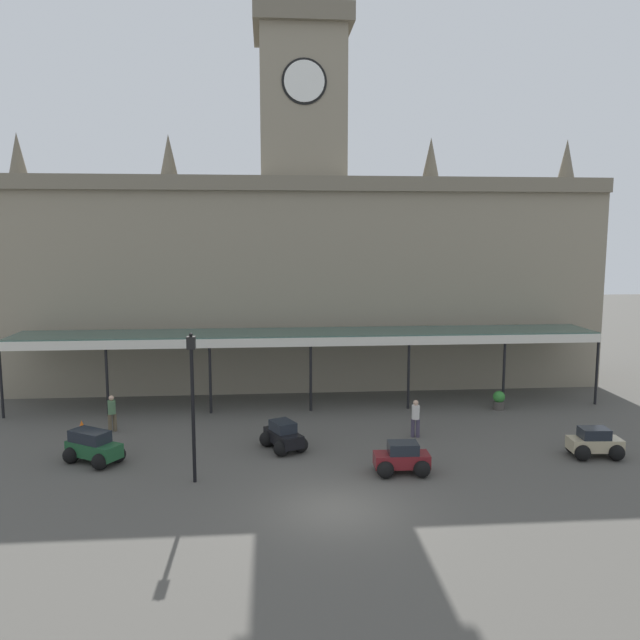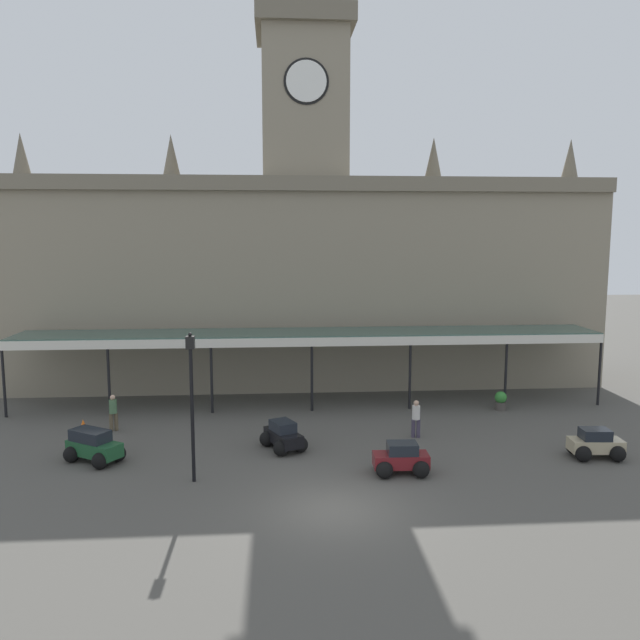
{
  "view_description": "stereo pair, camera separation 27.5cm",
  "coord_description": "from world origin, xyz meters",
  "px_view_note": "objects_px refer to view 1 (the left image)",
  "views": [
    {
      "loc": [
        -2.14,
        -19.32,
        8.85
      ],
      "look_at": [
        0.0,
        6.0,
        5.39
      ],
      "focal_mm": 35.37,
      "sensor_mm": 36.0,
      "label": 1
    },
    {
      "loc": [
        -1.87,
        -19.34,
        8.85
      ],
      "look_at": [
        0.0,
        6.0,
        5.39
      ],
      "focal_mm": 35.37,
      "sensor_mm": 36.0,
      "label": 2
    }
  ],
  "objects_px": {
    "car_black_sedan": "(283,438)",
    "pedestrian_near_entrance": "(416,417)",
    "car_maroon_sedan": "(402,460)",
    "victorian_lamppost": "(192,391)",
    "planter_near_kerb": "(499,400)",
    "car_green_estate": "(93,449)",
    "pedestrian_crossing_forecourt": "(112,412)",
    "car_beige_sedan": "(595,445)",
    "traffic_cone": "(82,426)"
  },
  "relations": [
    {
      "from": "car_black_sedan",
      "to": "pedestrian_near_entrance",
      "type": "distance_m",
      "value": 5.95
    },
    {
      "from": "car_maroon_sedan",
      "to": "victorian_lamppost",
      "type": "distance_m",
      "value": 8.12
    },
    {
      "from": "car_maroon_sedan",
      "to": "pedestrian_near_entrance",
      "type": "distance_m",
      "value": 4.42
    },
    {
      "from": "car_black_sedan",
      "to": "planter_near_kerb",
      "type": "distance_m",
      "value": 12.21
    },
    {
      "from": "car_black_sedan",
      "to": "car_green_estate",
      "type": "xyz_separation_m",
      "value": [
        -7.44,
        -0.91,
        0.06
      ]
    },
    {
      "from": "pedestrian_crossing_forecourt",
      "to": "victorian_lamppost",
      "type": "bearing_deg",
      "value": -55.07
    },
    {
      "from": "car_beige_sedan",
      "to": "car_maroon_sedan",
      "type": "bearing_deg",
      "value": -172.3
    },
    {
      "from": "car_green_estate",
      "to": "planter_near_kerb",
      "type": "xyz_separation_m",
      "value": [
        18.54,
        6.0,
        -0.07
      ]
    },
    {
      "from": "car_beige_sedan",
      "to": "victorian_lamppost",
      "type": "height_order",
      "value": "victorian_lamppost"
    },
    {
      "from": "pedestrian_near_entrance",
      "to": "traffic_cone",
      "type": "height_order",
      "value": "pedestrian_near_entrance"
    },
    {
      "from": "car_black_sedan",
      "to": "pedestrian_near_entrance",
      "type": "height_order",
      "value": "pedestrian_near_entrance"
    },
    {
      "from": "car_maroon_sedan",
      "to": "planter_near_kerb",
      "type": "relative_size",
      "value": 2.16
    },
    {
      "from": "car_black_sedan",
      "to": "car_maroon_sedan",
      "type": "relative_size",
      "value": 1.08
    },
    {
      "from": "car_black_sedan",
      "to": "victorian_lamppost",
      "type": "relative_size",
      "value": 0.41
    },
    {
      "from": "pedestrian_crossing_forecourt",
      "to": "victorian_lamppost",
      "type": "distance_m",
      "value": 8.01
    },
    {
      "from": "car_beige_sedan",
      "to": "car_black_sedan",
      "type": "bearing_deg",
      "value": 171.13
    },
    {
      "from": "pedestrian_crossing_forecourt",
      "to": "planter_near_kerb",
      "type": "height_order",
      "value": "pedestrian_crossing_forecourt"
    },
    {
      "from": "traffic_cone",
      "to": "car_black_sedan",
      "type": "bearing_deg",
      "value": -18.51
    },
    {
      "from": "traffic_cone",
      "to": "pedestrian_near_entrance",
      "type": "bearing_deg",
      "value": -7.31
    },
    {
      "from": "car_green_estate",
      "to": "car_maroon_sedan",
      "type": "xyz_separation_m",
      "value": [
        11.76,
        -2.12,
        -0.06
      ]
    },
    {
      "from": "pedestrian_near_entrance",
      "to": "traffic_cone",
      "type": "relative_size",
      "value": 2.93
    },
    {
      "from": "planter_near_kerb",
      "to": "car_green_estate",
      "type": "bearing_deg",
      "value": -162.07
    },
    {
      "from": "victorian_lamppost",
      "to": "planter_near_kerb",
      "type": "height_order",
      "value": "victorian_lamppost"
    },
    {
      "from": "car_maroon_sedan",
      "to": "pedestrian_crossing_forecourt",
      "type": "xyz_separation_m",
      "value": [
        -11.97,
        6.07,
        0.41
      ]
    },
    {
      "from": "car_beige_sedan",
      "to": "pedestrian_crossing_forecourt",
      "type": "relative_size",
      "value": 1.26
    },
    {
      "from": "car_green_estate",
      "to": "car_maroon_sedan",
      "type": "distance_m",
      "value": 11.95
    },
    {
      "from": "pedestrian_near_entrance",
      "to": "victorian_lamppost",
      "type": "xyz_separation_m",
      "value": [
        -9.1,
        -4.32,
        2.44
      ]
    },
    {
      "from": "car_black_sedan",
      "to": "car_maroon_sedan",
      "type": "bearing_deg",
      "value": -34.97
    },
    {
      "from": "planter_near_kerb",
      "to": "victorian_lamppost",
      "type": "bearing_deg",
      "value": -150.0
    },
    {
      "from": "car_beige_sedan",
      "to": "pedestrian_crossing_forecourt",
      "type": "distance_m",
      "value": 20.66
    },
    {
      "from": "car_black_sedan",
      "to": "car_beige_sedan",
      "type": "xyz_separation_m",
      "value": [
        12.41,
        -1.94,
        0.0
      ]
    },
    {
      "from": "car_maroon_sedan",
      "to": "planter_near_kerb",
      "type": "height_order",
      "value": "car_maroon_sedan"
    },
    {
      "from": "car_black_sedan",
      "to": "victorian_lamppost",
      "type": "height_order",
      "value": "victorian_lamppost"
    },
    {
      "from": "car_green_estate",
      "to": "pedestrian_crossing_forecourt",
      "type": "height_order",
      "value": "pedestrian_crossing_forecourt"
    },
    {
      "from": "pedestrian_crossing_forecourt",
      "to": "victorian_lamppost",
      "type": "height_order",
      "value": "victorian_lamppost"
    },
    {
      "from": "car_maroon_sedan",
      "to": "planter_near_kerb",
      "type": "bearing_deg",
      "value": 50.16
    },
    {
      "from": "car_beige_sedan",
      "to": "pedestrian_near_entrance",
      "type": "xyz_separation_m",
      "value": [
        -6.58,
        3.04,
        0.41
      ]
    },
    {
      "from": "victorian_lamppost",
      "to": "planter_near_kerb",
      "type": "distance_m",
      "value": 16.84
    },
    {
      "from": "victorian_lamppost",
      "to": "planter_near_kerb",
      "type": "bearing_deg",
      "value": 30.0
    },
    {
      "from": "car_green_estate",
      "to": "pedestrian_near_entrance",
      "type": "height_order",
      "value": "pedestrian_near_entrance"
    },
    {
      "from": "car_green_estate",
      "to": "traffic_cone",
      "type": "bearing_deg",
      "value": 111.64
    },
    {
      "from": "victorian_lamppost",
      "to": "car_black_sedan",
      "type": "bearing_deg",
      "value": 44.46
    },
    {
      "from": "victorian_lamppost",
      "to": "traffic_cone",
      "type": "distance_m",
      "value": 8.99
    },
    {
      "from": "planter_near_kerb",
      "to": "car_beige_sedan",
      "type": "bearing_deg",
      "value": -79.46
    },
    {
      "from": "car_green_estate",
      "to": "car_beige_sedan",
      "type": "bearing_deg",
      "value": -2.96
    },
    {
      "from": "victorian_lamppost",
      "to": "traffic_cone",
      "type": "height_order",
      "value": "victorian_lamppost"
    },
    {
      "from": "pedestrian_crossing_forecourt",
      "to": "car_green_estate",
      "type": "bearing_deg",
      "value": -86.96
    },
    {
      "from": "car_black_sedan",
      "to": "traffic_cone",
      "type": "relative_size",
      "value": 3.93
    },
    {
      "from": "traffic_cone",
      "to": "car_beige_sedan",
      "type": "bearing_deg",
      "value": -13.02
    },
    {
      "from": "pedestrian_near_entrance",
      "to": "car_beige_sedan",
      "type": "bearing_deg",
      "value": -24.83
    }
  ]
}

